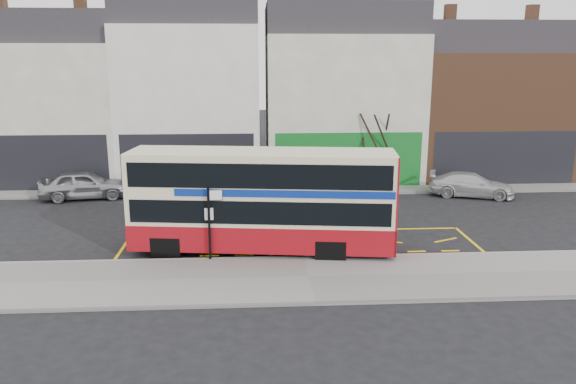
{
  "coord_description": "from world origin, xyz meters",
  "views": [
    {
      "loc": [
        -1.74,
        -19.86,
        7.33
      ],
      "look_at": [
        -0.45,
        2.0,
        2.03
      ],
      "focal_mm": 35.0,
      "sensor_mm": 36.0,
      "label": 1
    }
  ],
  "objects": [
    {
      "name": "bus_stop_post",
      "position": [
        -3.37,
        -0.41,
        1.76
      ],
      "size": [
        0.66,
        0.13,
        2.65
      ],
      "rotation": [
        0.0,
        0.0,
        0.08
      ],
      "color": "black",
      "rests_on": "pavement"
    },
    {
      "name": "road_markings",
      "position": [
        0.0,
        1.6,
        0.01
      ],
      "size": [
        14.0,
        3.4,
        0.01
      ],
      "primitive_type": null,
      "color": "yellow",
      "rests_on": "ground"
    },
    {
      "name": "terrace_far_left",
      "position": [
        -13.5,
        14.99,
        4.82
      ],
      "size": [
        8.0,
        8.01,
        10.8
      ],
      "color": "white",
      "rests_on": "ground"
    },
    {
      "name": "pavement",
      "position": [
        0.0,
        -2.3,
        0.07
      ],
      "size": [
        40.0,
        4.0,
        0.15
      ],
      "primitive_type": "cube",
      "color": "gray",
      "rests_on": "ground"
    },
    {
      "name": "kerb",
      "position": [
        0.0,
        -0.38,
        0.07
      ],
      "size": [
        40.0,
        0.15,
        0.15
      ],
      "primitive_type": "cube",
      "color": "gray",
      "rests_on": "ground"
    },
    {
      "name": "double_decker_bus",
      "position": [
        -1.48,
        0.6,
        2.07
      ],
      "size": [
        10.08,
        3.48,
        3.94
      ],
      "rotation": [
        0.0,
        0.0,
        -0.12
      ],
      "color": "beige",
      "rests_on": "ground"
    },
    {
      "name": "street_tree_right",
      "position": [
        4.93,
        11.15,
        3.73
      ],
      "size": [
        2.54,
        2.54,
        5.48
      ],
      "color": "black",
      "rests_on": "ground"
    },
    {
      "name": "terrace_left",
      "position": [
        -5.5,
        14.99,
        5.32
      ],
      "size": [
        8.0,
        8.01,
        11.8
      ],
      "color": "white",
      "rests_on": "ground"
    },
    {
      "name": "far_pavement",
      "position": [
        0.0,
        11.0,
        0.07
      ],
      "size": [
        50.0,
        3.0,
        0.15
      ],
      "primitive_type": "cube",
      "color": "gray",
      "rests_on": "ground"
    },
    {
      "name": "car_grey",
      "position": [
        0.51,
        8.85,
        0.75
      ],
      "size": [
        4.7,
        2.2,
        1.49
      ],
      "primitive_type": "imported",
      "rotation": [
        0.0,
        0.0,
        1.71
      ],
      "color": "#494A52",
      "rests_on": "ground"
    },
    {
      "name": "terrace_right",
      "position": [
        12.5,
        14.99,
        4.57
      ],
      "size": [
        9.0,
        8.01,
        10.3
      ],
      "color": "brown",
      "rests_on": "ground"
    },
    {
      "name": "car_silver",
      "position": [
        -10.76,
        9.5,
        0.77
      ],
      "size": [
        4.74,
        2.5,
        1.54
      ],
      "primitive_type": "imported",
      "rotation": [
        0.0,
        0.0,
        1.73
      ],
      "color": "#9D9DA1",
      "rests_on": "ground"
    },
    {
      "name": "car_white",
      "position": [
        9.8,
        8.81,
        0.64
      ],
      "size": [
        4.72,
        3.03,
        1.27
      ],
      "primitive_type": "imported",
      "rotation": [
        0.0,
        0.0,
        1.26
      ],
      "color": "silver",
      "rests_on": "ground"
    },
    {
      "name": "terrace_green_shop",
      "position": [
        3.5,
        14.99,
        5.07
      ],
      "size": [
        9.0,
        8.01,
        11.3
      ],
      "color": "white",
      "rests_on": "ground"
    },
    {
      "name": "ground",
      "position": [
        0.0,
        0.0,
        0.0
      ],
      "size": [
        120.0,
        120.0,
        0.0
      ],
      "primitive_type": "plane",
      "color": "black",
      "rests_on": "ground"
    }
  ]
}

